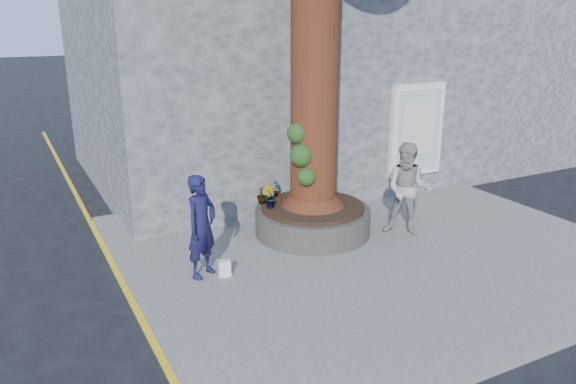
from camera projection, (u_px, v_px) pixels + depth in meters
name	position (u px, v px, depth m)	size (l,w,h in m)	color
ground	(331.00, 287.00, 9.33)	(120.00, 120.00, 0.00)	black
pavement	(370.00, 247.00, 10.82)	(9.00, 8.00, 0.12)	slate
yellow_line	(132.00, 303.00, 8.83)	(0.10, 30.00, 0.01)	yellow
stone_shop	(274.00, 59.00, 15.56)	(10.30, 8.30, 6.30)	#505456
neighbour_shop	(484.00, 55.00, 19.13)	(6.00, 8.00, 6.00)	#505456
planter	(313.00, 219.00, 11.25)	(2.30, 2.30, 0.60)	black
man	(202.00, 226.00, 9.25)	(0.64, 0.42, 1.76)	#151439
woman	(408.00, 189.00, 11.02)	(0.91, 0.71, 1.86)	#A19E9A
shopping_bag	(225.00, 268.00, 9.44)	(0.20, 0.12, 0.28)	white
plant_a	(276.00, 188.00, 11.65)	(0.18, 0.13, 0.35)	gray
plant_b	(269.00, 197.00, 10.92)	(0.25, 0.24, 0.45)	gray
plant_c	(262.00, 195.00, 11.21)	(0.20, 0.20, 0.36)	gray
plant_d	(327.00, 181.00, 12.20)	(0.29, 0.26, 0.32)	gray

